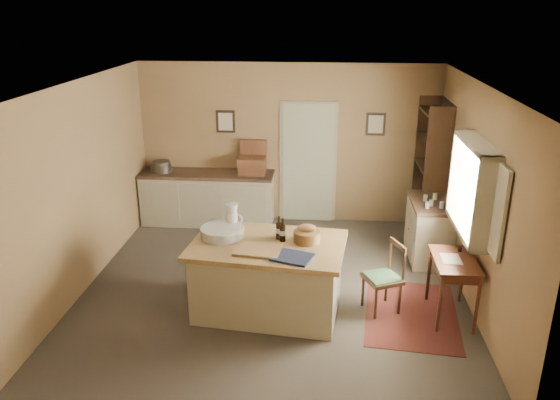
# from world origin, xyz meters

# --- Properties ---
(ground) EXTENTS (5.00, 5.00, 0.00)m
(ground) POSITION_xyz_m (0.00, 0.00, 0.00)
(ground) COLOR #4D463B
(ground) RESTS_ON ground
(wall_back) EXTENTS (5.00, 0.10, 2.70)m
(wall_back) POSITION_xyz_m (0.00, 2.50, 1.35)
(wall_back) COLOR #9B784E
(wall_back) RESTS_ON ground
(wall_front) EXTENTS (5.00, 0.10, 2.70)m
(wall_front) POSITION_xyz_m (0.00, -2.50, 1.35)
(wall_front) COLOR #9B784E
(wall_front) RESTS_ON ground
(wall_left) EXTENTS (0.10, 5.00, 2.70)m
(wall_left) POSITION_xyz_m (-2.50, 0.00, 1.35)
(wall_left) COLOR #9B784E
(wall_left) RESTS_ON ground
(wall_right) EXTENTS (0.10, 5.00, 2.70)m
(wall_right) POSITION_xyz_m (2.50, 0.00, 1.35)
(wall_right) COLOR #9B784E
(wall_right) RESTS_ON ground
(ceiling) EXTENTS (5.00, 5.00, 0.00)m
(ceiling) POSITION_xyz_m (0.00, 0.00, 2.70)
(ceiling) COLOR silver
(ceiling) RESTS_ON wall_back
(door) EXTENTS (0.97, 0.06, 2.11)m
(door) POSITION_xyz_m (0.35, 2.47, 1.05)
(door) COLOR beige
(door) RESTS_ON ground
(framed_prints) EXTENTS (2.82, 0.02, 0.38)m
(framed_prints) POSITION_xyz_m (0.20, 2.48, 1.72)
(framed_prints) COLOR black
(framed_prints) RESTS_ON ground
(window) EXTENTS (0.25, 1.99, 1.12)m
(window) POSITION_xyz_m (2.42, -0.20, 1.55)
(window) COLOR #B8B091
(window) RESTS_ON ground
(work_island) EXTENTS (1.93, 1.37, 1.20)m
(work_island) POSITION_xyz_m (-0.02, -0.57, 0.48)
(work_island) COLOR #B8B091
(work_island) RESTS_ON ground
(sideboard) EXTENTS (2.26, 0.64, 1.18)m
(sideboard) POSITION_xyz_m (-1.34, 2.20, 0.48)
(sideboard) COLOR #B8B091
(sideboard) RESTS_ON ground
(rug) EXTENTS (1.25, 1.70, 0.01)m
(rug) POSITION_xyz_m (1.75, -0.53, 0.00)
(rug) COLOR #4E1F16
(rug) RESTS_ON ground
(writing_desk) EXTENTS (0.50, 0.81, 0.82)m
(writing_desk) POSITION_xyz_m (2.20, -0.53, 0.66)
(writing_desk) COLOR #391A0F
(writing_desk) RESTS_ON ground
(desk_chair) EXTENTS (0.54, 0.54, 0.87)m
(desk_chair) POSITION_xyz_m (1.38, -0.46, 0.44)
(desk_chair) COLOR black
(desk_chair) RESTS_ON ground
(right_cabinet) EXTENTS (0.58, 1.04, 0.99)m
(right_cabinet) POSITION_xyz_m (2.20, 1.10, 0.46)
(right_cabinet) COLOR #B8B091
(right_cabinet) RESTS_ON ground
(shelving_unit) EXTENTS (0.37, 0.99, 2.20)m
(shelving_unit) POSITION_xyz_m (2.36, 2.00, 1.10)
(shelving_unit) COLOR black
(shelving_unit) RESTS_ON ground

